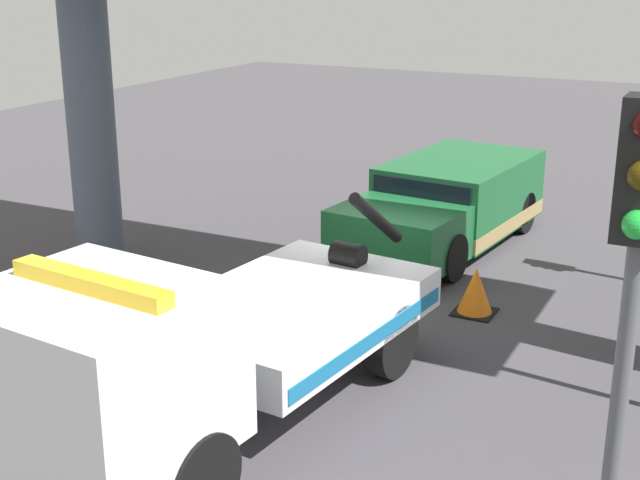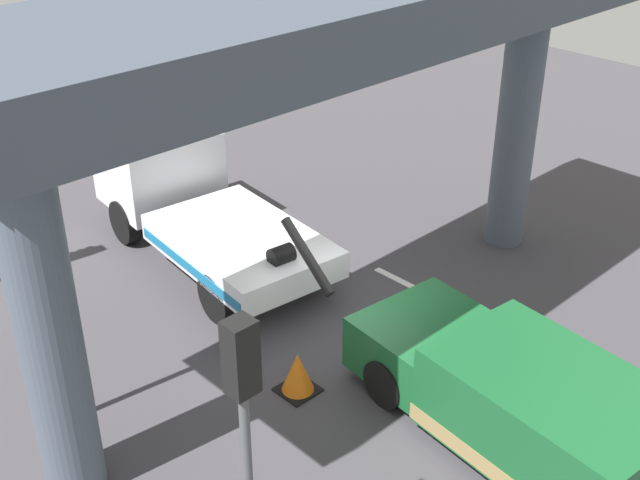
{
  "view_description": "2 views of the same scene",
  "coord_description": "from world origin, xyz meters",
  "px_view_note": "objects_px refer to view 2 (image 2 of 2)",
  "views": [
    {
      "loc": [
        12.0,
        5.23,
        5.28
      ],
      "look_at": [
        1.38,
        -0.19,
        1.48
      ],
      "focal_mm": 49.25,
      "sensor_mm": 36.0,
      "label": 1
    },
    {
      "loc": [
        -8.42,
        8.71,
        8.76
      ],
      "look_at": [
        1.24,
        -0.58,
        1.37
      ],
      "focal_mm": 45.37,
      "sensor_mm": 36.0,
      "label": 2
    }
  ],
  "objects_px": {
    "tow_truck_white": "(191,199)",
    "traffic_cone_orange": "(298,373)",
    "traffic_light_near": "(243,406)",
    "traffic_light_far": "(39,232)",
    "towed_van_green": "(518,401)"
  },
  "relations": [
    {
      "from": "tow_truck_white",
      "to": "traffic_cone_orange",
      "type": "xyz_separation_m",
      "value": [
        -5.17,
        1.67,
        -0.84
      ]
    },
    {
      "from": "tow_truck_white",
      "to": "traffic_light_near",
      "type": "height_order",
      "value": "traffic_light_near"
    },
    {
      "from": "traffic_light_near",
      "to": "traffic_light_far",
      "type": "xyz_separation_m",
      "value": [
        4.5,
        0.0,
        0.38
      ]
    },
    {
      "from": "towed_van_green",
      "to": "traffic_light_near",
      "type": "xyz_separation_m",
      "value": [
        0.69,
        4.63,
        2.22
      ]
    },
    {
      "from": "traffic_light_far",
      "to": "traffic_cone_orange",
      "type": "bearing_deg",
      "value": -123.3
    },
    {
      "from": "tow_truck_white",
      "to": "traffic_cone_orange",
      "type": "bearing_deg",
      "value": 162.1
    },
    {
      "from": "tow_truck_white",
      "to": "traffic_light_near",
      "type": "xyz_separation_m",
      "value": [
        -7.67,
        4.72,
        1.8
      ]
    },
    {
      "from": "traffic_light_near",
      "to": "traffic_light_far",
      "type": "height_order",
      "value": "traffic_light_far"
    },
    {
      "from": "towed_van_green",
      "to": "traffic_light_far",
      "type": "distance_m",
      "value": 7.42
    },
    {
      "from": "traffic_light_near",
      "to": "traffic_cone_orange",
      "type": "distance_m",
      "value": 4.74
    },
    {
      "from": "towed_van_green",
      "to": "traffic_light_far",
      "type": "xyz_separation_m",
      "value": [
        5.19,
        4.63,
        2.6
      ]
    },
    {
      "from": "tow_truck_white",
      "to": "traffic_light_far",
      "type": "height_order",
      "value": "traffic_light_far"
    },
    {
      "from": "tow_truck_white",
      "to": "traffic_light_far",
      "type": "xyz_separation_m",
      "value": [
        -3.17,
        4.72,
        2.18
      ]
    },
    {
      "from": "traffic_cone_orange",
      "to": "tow_truck_white",
      "type": "bearing_deg",
      "value": -17.9
    },
    {
      "from": "traffic_light_far",
      "to": "towed_van_green",
      "type": "bearing_deg",
      "value": -138.26
    }
  ]
}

